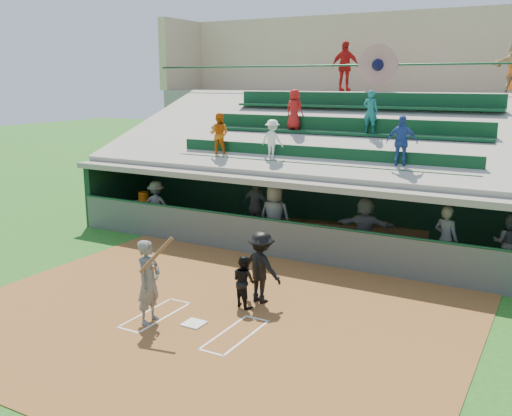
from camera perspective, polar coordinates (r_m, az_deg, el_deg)
The scene contains 20 objects.
ground at distance 12.34m, azimuth -6.22°, elevation -11.56°, with size 100.00×100.00×0.00m, color #1E5919.
dirt_slab at distance 12.72m, azimuth -4.90°, elevation -10.74°, with size 11.00×9.00×0.02m, color brown.
home_plate at distance 12.33m, azimuth -6.22°, elevation -11.42°, with size 0.43×0.43×0.03m, color white.
batters_box_chalk at distance 12.33m, azimuth -6.22°, elevation -11.47°, with size 2.65×1.85×0.01m.
dugout_floor at distance 17.92m, azimuth 6.32°, elevation -3.72°, with size 16.00×3.50×0.04m, color gray.
concourse_slab at distance 23.74m, azimuth 12.83°, elevation 5.70°, with size 20.00×3.00×4.60m, color gray.
grandstand at distance 20.92m, azimuth 10.48°, elevation 4.79°, with size 20.40×10.40×7.80m.
batter_at_plate at distance 12.25m, azimuth -10.66°, elevation -7.23°, with size 0.87×0.77×1.95m.
catcher at distance 12.96m, azimuth -1.23°, elevation -7.33°, with size 0.58×0.45×1.20m, color black.
home_umpire at distance 13.16m, azimuth 0.51°, elevation -5.93°, with size 1.08×0.62×1.67m, color black.
dugout_bench at distance 18.88m, azimuth 7.79°, elevation -2.13°, with size 15.04×0.45×0.45m, color olive.
white_table at distance 20.75m, azimuth -11.16°, elevation -0.45°, with size 0.88×0.66×0.77m, color silver.
water_cooler at distance 20.62m, azimuth -11.18°, elevation 1.08°, with size 0.36×0.36×0.36m, color orange.
dugout_player_a at distance 19.75m, azimuth -9.92°, elevation 0.26°, with size 1.08×0.62×1.67m, color #585A55.
dugout_player_b at distance 18.68m, azimuth 0.05°, elevation 0.15°, with size 1.13×0.47×1.92m, color #535651.
dugout_player_c at distance 17.16m, azimuth 1.89°, elevation -0.86°, with size 0.98×0.64×2.00m, color #555752.
dugout_player_d at distance 16.64m, azimuth 10.84°, elevation -1.91°, with size 1.65×0.52×1.78m, color #60635D.
dugout_player_e at distance 15.81m, azimuth 18.45°, elevation -3.02°, with size 0.67×0.44×1.83m, color #555853.
dugout_player_f at distance 16.62m, azimuth 23.86°, elevation -3.18°, with size 0.76×0.59×1.57m, color #5F615C.
concourse_staff_a at distance 23.61m, azimuth 8.92°, elevation 13.81°, with size 1.15×0.48×1.97m, color red.
Camera 1 is at (6.58, -9.14, 5.05)m, focal length 40.00 mm.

